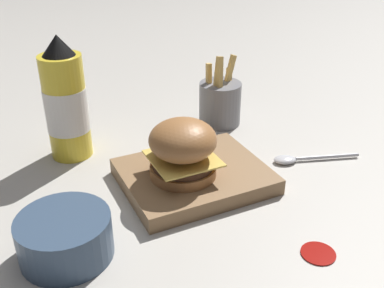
{
  "coord_description": "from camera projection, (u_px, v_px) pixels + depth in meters",
  "views": [
    {
      "loc": [
        0.29,
        0.66,
        0.43
      ],
      "look_at": [
        0.0,
        0.08,
        0.08
      ],
      "focal_mm": 42.0,
      "sensor_mm": 36.0,
      "label": 1
    }
  ],
  "objects": [
    {
      "name": "ground_plane",
      "position": [
        176.0,
        163.0,
        0.84
      ],
      "size": [
        6.0,
        6.0,
        0.0
      ],
      "primitive_type": "plane",
      "color": "#B7B2A8"
    },
    {
      "name": "serving_board",
      "position": [
        192.0,
        177.0,
        0.77
      ],
      "size": [
        0.24,
        0.19,
        0.03
      ],
      "color": "olive",
      "rests_on": "ground_plane"
    },
    {
      "name": "burger",
      "position": [
        183.0,
        149.0,
        0.73
      ],
      "size": [
        0.11,
        0.11,
        0.1
      ],
      "color": "#9E6638",
      "rests_on": "serving_board"
    },
    {
      "name": "ketchup_bottle",
      "position": [
        66.0,
        104.0,
        0.82
      ],
      "size": [
        0.08,
        0.08,
        0.23
      ],
      "color": "yellow",
      "rests_on": "ground_plane"
    },
    {
      "name": "fries_basket",
      "position": [
        220.0,
        102.0,
        0.97
      ],
      "size": [
        0.09,
        0.09,
        0.15
      ],
      "color": "slate",
      "rests_on": "ground_plane"
    },
    {
      "name": "side_bowl",
      "position": [
        65.0,
        236.0,
        0.6
      ],
      "size": [
        0.13,
        0.13,
        0.06
      ],
      "color": "#384C66",
      "rests_on": "ground_plane"
    },
    {
      "name": "spoon",
      "position": [
        297.0,
        159.0,
        0.84
      ],
      "size": [
        0.16,
        0.07,
        0.01
      ],
      "rotation": [
        0.0,
        0.0,
        5.97
      ],
      "color": "silver",
      "rests_on": "ground_plane"
    },
    {
      "name": "ketchup_puddle",
      "position": [
        318.0,
        253.0,
        0.62
      ],
      "size": [
        0.05,
        0.05,
        0.0
      ],
      "color": "#9E140F",
      "rests_on": "ground_plane"
    }
  ]
}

